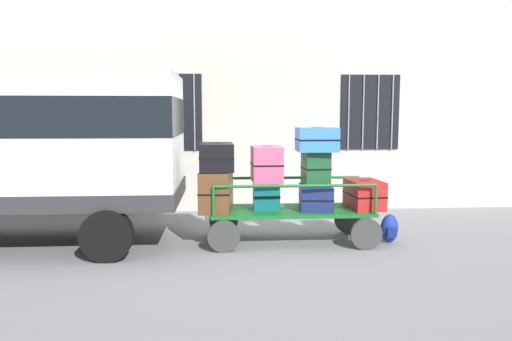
% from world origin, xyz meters
% --- Properties ---
extents(ground_plane, '(40.00, 40.00, 0.00)m').
position_xyz_m(ground_plane, '(0.00, 0.00, 0.00)').
color(ground_plane, gray).
extents(building_wall, '(12.00, 0.38, 5.00)m').
position_xyz_m(building_wall, '(0.00, 2.75, 2.50)').
color(building_wall, beige).
rests_on(building_wall, ground).
extents(van, '(4.97, 2.12, 2.55)m').
position_xyz_m(van, '(-3.93, 0.20, 1.58)').
color(van, white).
rests_on(van, ground).
extents(luggage_cart, '(2.53, 1.10, 0.51)m').
position_xyz_m(luggage_cart, '(0.24, 0.04, 0.41)').
color(luggage_cart, '#146023').
rests_on(luggage_cart, ground).
extents(cart_railing, '(2.40, 0.96, 0.45)m').
position_xyz_m(cart_railing, '(0.24, 0.04, 0.88)').
color(cart_railing, '#146023').
rests_on(cart_railing, luggage_cart).
extents(suitcase_left_bottom, '(0.54, 0.92, 0.61)m').
position_xyz_m(suitcase_left_bottom, '(-0.90, 0.05, 0.82)').
color(suitcase_left_bottom, brown).
rests_on(suitcase_left_bottom, luggage_cart).
extents(suitcase_left_middle, '(0.54, 0.77, 0.42)m').
position_xyz_m(suitcase_left_middle, '(-0.90, 0.04, 1.33)').
color(suitcase_left_middle, black).
rests_on(suitcase_left_middle, suitcase_left_bottom).
extents(suitcase_midleft_bottom, '(0.42, 0.43, 0.43)m').
position_xyz_m(suitcase_midleft_bottom, '(-0.14, 0.06, 0.73)').
color(suitcase_midleft_bottom, '#0F5960').
rests_on(suitcase_midleft_bottom, luggage_cart).
extents(suitcase_midleft_middle, '(0.46, 0.64, 0.54)m').
position_xyz_m(suitcase_midleft_middle, '(-0.14, 0.02, 1.22)').
color(suitcase_midleft_middle, '#CC4C72').
rests_on(suitcase_midleft_middle, suitcase_midleft_bottom).
extents(suitcase_center_bottom, '(0.55, 0.74, 0.37)m').
position_xyz_m(suitcase_center_bottom, '(0.62, 0.04, 0.70)').
color(suitcase_center_bottom, navy).
rests_on(suitcase_center_bottom, luggage_cart).
extents(suitcase_center_middle, '(0.41, 0.47, 0.52)m').
position_xyz_m(suitcase_center_middle, '(0.62, 0.07, 1.14)').
color(suitcase_center_middle, '#194C28').
rests_on(suitcase_center_middle, suitcase_center_bottom).
extents(suitcase_center_top, '(0.62, 0.58, 0.37)m').
position_xyz_m(suitcase_center_top, '(0.62, 0.01, 1.58)').
color(suitcase_center_top, '#3372C6').
rests_on(suitcase_center_top, suitcase_center_middle).
extents(suitcase_midright_bottom, '(0.53, 0.75, 0.44)m').
position_xyz_m(suitcase_midright_bottom, '(1.38, 0.04, 0.73)').
color(suitcase_midright_bottom, '#B21E1E').
rests_on(suitcase_midright_bottom, luggage_cart).
extents(backpack, '(0.27, 0.22, 0.44)m').
position_xyz_m(backpack, '(1.75, -0.10, 0.22)').
color(backpack, navy).
rests_on(backpack, ground).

